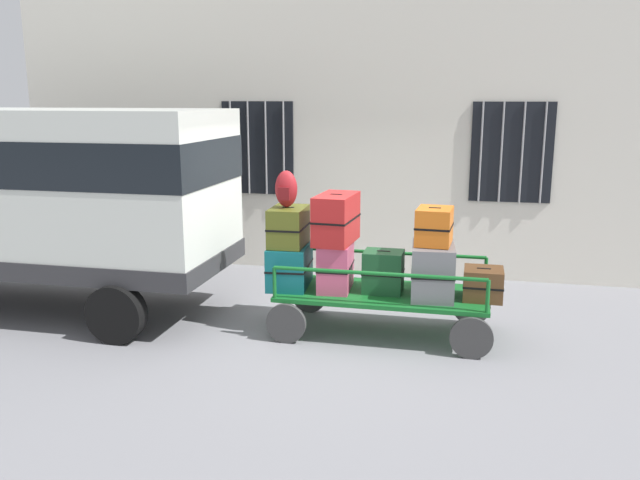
% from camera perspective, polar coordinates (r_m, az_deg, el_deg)
% --- Properties ---
extents(ground_plane, '(40.00, 40.00, 0.00)m').
position_cam_1_polar(ground_plane, '(8.29, 1.21, -7.39)').
color(ground_plane, gray).
extents(building_wall, '(12.00, 0.38, 5.00)m').
position_cam_1_polar(building_wall, '(10.47, 4.33, 10.69)').
color(building_wall, silver).
rests_on(building_wall, ground).
extents(van, '(4.98, 2.05, 2.67)m').
position_cam_1_polar(van, '(9.29, -23.56, 4.21)').
color(van, silver).
rests_on(van, ground).
extents(luggage_cart, '(2.58, 1.20, 0.52)m').
position_cam_1_polar(luggage_cart, '(7.88, 5.54, -5.24)').
color(luggage_cart, '#146023').
rests_on(luggage_cart, ground).
extents(cart_railing, '(2.45, 1.07, 0.39)m').
position_cam_1_polar(cart_railing, '(7.76, 5.60, -2.29)').
color(cart_railing, '#146023').
rests_on(cart_railing, luggage_cart).
extents(suitcase_left_bottom, '(0.54, 0.81, 0.52)m').
position_cam_1_polar(suitcase_left_bottom, '(8.01, -2.68, -2.24)').
color(suitcase_left_bottom, '#0F5960').
rests_on(suitcase_left_bottom, luggage_cart).
extents(suitcase_left_middle, '(0.44, 0.64, 0.47)m').
position_cam_1_polar(suitcase_left_middle, '(7.86, -2.79, 1.20)').
color(suitcase_left_middle, '#4C5119').
rests_on(suitcase_left_middle, suitcase_left_bottom).
extents(suitcase_midleft_bottom, '(0.41, 0.69, 0.58)m').
position_cam_1_polar(suitcase_midleft_bottom, '(7.87, 1.39, -2.31)').
color(suitcase_midleft_bottom, '#CC4C72').
rests_on(suitcase_midleft_bottom, luggage_cart).
extents(suitcase_midleft_middle, '(0.47, 0.80, 0.59)m').
position_cam_1_polar(suitcase_midleft_middle, '(7.75, 1.44, 1.90)').
color(suitcase_midleft_middle, '#B21E1E').
rests_on(suitcase_midleft_middle, suitcase_midleft_bottom).
extents(suitcase_center_bottom, '(0.48, 0.39, 0.51)m').
position_cam_1_polar(suitcase_center_bottom, '(7.78, 5.59, -2.79)').
color(suitcase_center_bottom, '#194C28').
rests_on(suitcase_center_bottom, luggage_cart).
extents(suitcase_midright_bottom, '(0.55, 0.84, 0.63)m').
position_cam_1_polar(suitcase_midright_bottom, '(7.70, 9.89, -2.62)').
color(suitcase_midright_bottom, slate).
rests_on(suitcase_midright_bottom, luggage_cart).
extents(suitcase_midright_middle, '(0.43, 0.54, 0.43)m').
position_cam_1_polar(suitcase_midright_middle, '(7.57, 10.03, 1.22)').
color(suitcase_midright_middle, orange).
rests_on(suitcase_midright_middle, suitcase_midright_bottom).
extents(suitcase_right_bottom, '(0.46, 0.45, 0.37)m').
position_cam_1_polar(suitcase_right_bottom, '(7.73, 14.16, -3.76)').
color(suitcase_right_bottom, brown).
rests_on(suitcase_right_bottom, luggage_cart).
extents(backpack, '(0.27, 0.22, 0.44)m').
position_cam_1_polar(backpack, '(7.77, -3.00, 4.49)').
color(backpack, maroon).
rests_on(backpack, suitcase_left_middle).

